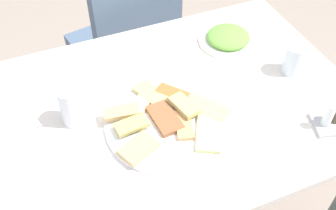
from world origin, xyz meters
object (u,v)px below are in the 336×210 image
Objects in this scene: soda_can at (71,106)px; paper_napkin at (9,140)px; dining_table at (169,124)px; dining_chair at (129,40)px; condiment_caddy at (331,119)px; spoon at (8,135)px; drinking_glass at (294,59)px; salad_plate_greens at (228,38)px; pide_platter at (167,121)px; fork at (10,144)px.

paper_napkin is (-0.18, -0.00, -0.06)m from soda_can.
dining_chair reaches higher than dining_table.
dining_chair is at bearing 108.45° from condiment_caddy.
dining_chair reaches higher than spoon.
drinking_glass is 0.54× the size of spoon.
dining_chair is at bearing 115.77° from salad_plate_greens.
drinking_glass reaches higher than spoon.
paper_napkin is (-0.42, 0.11, -0.01)m from pide_platter.
fork is at bearing 162.24° from condiment_caddy.
condiment_caddy is (0.84, -0.31, 0.02)m from spoon.
dining_table is 11.29× the size of drinking_glass.
pide_platter reaches higher than fork.
fork is (-0.87, 0.04, -0.04)m from drinking_glass.
pide_platter is at bearing -98.86° from dining_chair.
paper_napkin is at bearing 161.13° from condiment_caddy.
drinking_glass is 0.88m from fork.
dining_chair is 4.94× the size of spoon.
pide_platter is 2.16× the size of fork.
dining_chair is at bearing 81.14° from pide_platter.
dining_chair reaches higher than drinking_glass.
drinking_glass is at bearing -3.51° from paper_napkin.
spoon reaches higher than dining_table.
drinking_glass is at bearing -10.09° from spoon.
dining_table is at bearing 62.39° from pide_platter.
dining_chair reaches higher than condiment_caddy.
dining_table is 8.40× the size of paper_napkin.
fork is (-0.46, 0.02, 0.10)m from dining_table.
drinking_glass reaches higher than dining_table.
drinking_glass is at bearing -2.67° from fork.
paper_napkin is (-0.76, -0.16, -0.01)m from salad_plate_greens.
pide_platter is 0.46m from condiment_caddy.
pide_platter is at bearing -12.22° from fork.
dining_table is 0.69m from dining_chair.
soda_can is (-0.35, -0.62, 0.32)m from dining_chair.
dining_chair is 2.55× the size of pide_platter.
fork is (-0.18, -0.02, -0.06)m from soda_can.
spoon is at bearing 160.04° from condiment_caddy.
salad_plate_greens is at bearing 11.89° from paper_napkin.
dining_table is at bearing -12.45° from spoon.
fork and spoon have the same top height.
salad_plate_greens is at bearing 38.11° from pide_platter.
pide_platter is 1.75× the size of salad_plate_greens.
salad_plate_greens is at bearing 15.16° from soda_can.
drinking_glass is at bearing -63.58° from dining_chair.
spoon is at bearing 175.32° from drinking_glass.
salad_plate_greens is 0.78m from fork.
drinking_glass reaches higher than salad_plate_greens.
dining_table is 1.24× the size of dining_chair.
condiment_caddy is at bearing -98.10° from drinking_glass.
drinking_glass is 0.74× the size of paper_napkin.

